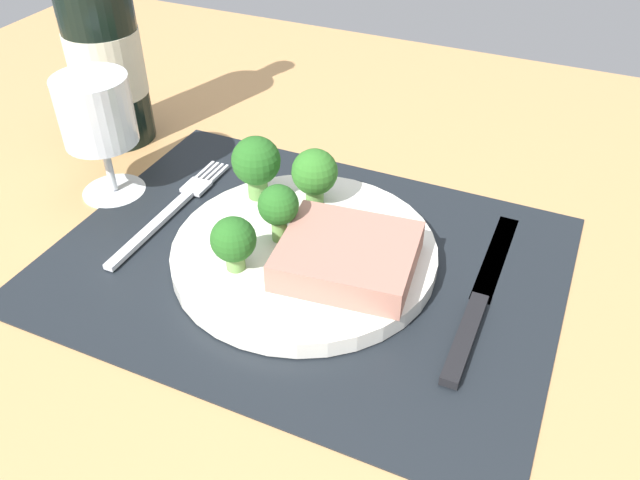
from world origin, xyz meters
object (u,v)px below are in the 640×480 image
plate (304,253)px  knife (478,302)px  wine_glass (97,118)px  steak (348,256)px  wine_bottle (104,50)px  fork (172,209)px

plate → knife: bearing=1.9°
wine_glass → steak: bearing=-7.1°
plate → knife: 15.66cm
wine_glass → plate: bearing=-5.5°
steak → knife: steak is taller
plate → wine_glass: size_ratio=1.86×
steak → plate: bearing=165.4°
plate → knife: plate is taller
wine_bottle → wine_glass: size_ratio=2.24×
plate → steak: 5.21cm
knife → wine_glass: (-38.59, 1.68, 7.91)cm
steak → wine_glass: size_ratio=0.88×
steak → wine_glass: (-27.55, 3.41, 5.31)cm
knife → wine_bottle: size_ratio=0.81×
fork → wine_glass: bearing=173.6°
steak → wine_bottle: wine_bottle is taller
steak → fork: bearing=172.4°
plate → wine_glass: wine_glass is taller
knife → wine_bottle: (-45.24, 11.54, 10.02)cm
plate → fork: 15.25cm
wine_glass → knife: bearing=-2.5°
wine_bottle → steak: bearing=-21.2°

